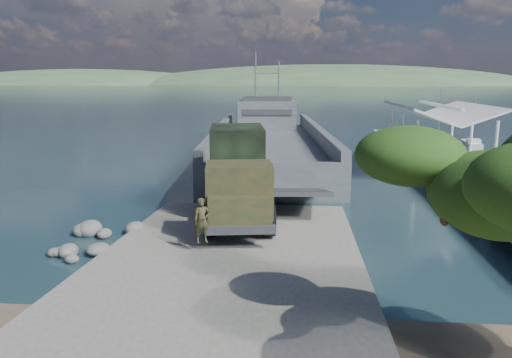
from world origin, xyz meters
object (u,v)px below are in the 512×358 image
sailboat_near (438,149)px  sailboat_far (472,145)px  pier (440,154)px  soldier (202,230)px  landing_craft (268,151)px  military_truck (238,174)px

sailboat_near → sailboat_far: sailboat_near is taller
pier → sailboat_near: bearing=75.8°
soldier → landing_craft: bearing=64.0°
military_truck → sailboat_far: bearing=47.0°
pier → soldier: size_ratio=24.95×
sailboat_near → landing_craft: bearing=-168.4°
sailboat_near → pier: bearing=-114.5°
pier → landing_craft: landing_craft is taller
sailboat_near → sailboat_far: (4.49, 3.80, -0.03)m
soldier → sailboat_far: (21.63, 35.70, -1.07)m
pier → sailboat_far: 17.51m
soldier → sailboat_far: 41.76m
landing_craft → military_truck: 20.12m
pier → landing_craft: bearing=157.8°
military_truck → sailboat_near: size_ratio=1.49×
soldier → pier: bearing=30.6°
military_truck → landing_craft: bearing=81.2°
pier → landing_craft: (-13.27, 5.41, -0.72)m
pier → military_truck: (-13.40, -14.63, 1.01)m
landing_craft → sailboat_far: (20.78, 10.36, -0.57)m
soldier → sailboat_near: 36.23m
landing_craft → sailboat_near: 17.57m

